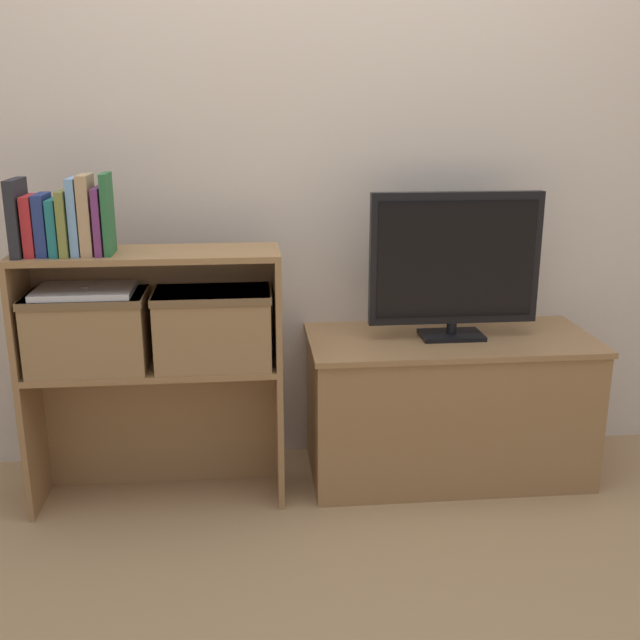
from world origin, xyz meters
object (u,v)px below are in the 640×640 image
storage_basket_left (88,328)px  book_olive (66,223)px  book_crimson (32,226)px  laptop (85,291)px  tv_stand (448,405)px  storage_basket_right (213,325)px  book_navy (44,225)px  book_plum (100,221)px  tv (455,262)px  book_charcoal (18,218)px  book_forest (108,214)px  book_tan (87,215)px  book_skyblue (76,216)px  book_teal (56,227)px

storage_basket_left → book_olive: bearing=-160.4°
book_crimson → laptop: book_crimson is taller
tv_stand → storage_basket_right: storage_basket_right is taller
book_navy → book_plum: (0.17, 0.00, 0.01)m
tv → book_olive: size_ratio=2.99×
book_plum → book_charcoal: bearing=180.0°
tv → book_crimson: bearing=-175.1°
book_forest → book_tan: bearing=180.0°
book_skyblue → book_forest: size_ratio=0.95×
book_forest → storage_basket_right: bearing=2.3°
book_crimson → storage_basket_right: 0.64m
storage_basket_right → book_teal: bearing=-178.5°
tv → storage_basket_left: bearing=-175.1°
book_teal → book_crimson: bearing=-180.0°
book_forest → storage_basket_right: book_forest is taller
storage_basket_right → laptop: 0.42m
storage_basket_right → laptop: size_ratio=1.24×
book_teal → tv: bearing=5.2°
tv_stand → laptop: size_ratio=3.31×
book_charcoal → laptop: bearing=4.0°
book_crimson → book_tan: bearing=0.0°
tv → storage_basket_right: (-0.83, -0.11, -0.17)m
tv_stand → book_crimson: (-1.38, -0.12, 0.70)m
book_forest → storage_basket_left: (-0.09, 0.01, -0.37)m
book_plum → storage_basket_left: (-0.07, 0.01, -0.35)m
book_crimson → tv_stand: bearing=5.0°
book_plum → book_tan: bearing=180.0°
storage_basket_right → laptop: laptop is taller
book_navy → book_skyblue: book_skyblue is taller
storage_basket_right → laptop: (-0.40, -0.00, 0.13)m
tv → book_forest: size_ratio=2.39×
tv_stand → book_tan: 1.42m
tv_stand → book_plum: book_plum is taller
tv_stand → book_skyblue: 1.44m
book_navy → book_charcoal: bearing=180.0°
storage_basket_left → tv: bearing=4.9°
book_navy → storage_basket_left: 0.36m
book_plum → storage_basket_left: book_plum is taller
laptop → storage_basket_left: bearing=90.0°
book_navy → book_teal: book_navy is taller
book_navy → book_forest: 0.20m
tv → book_plum: 1.19m
book_plum → laptop: (-0.07, 0.01, -0.22)m
book_olive → storage_basket_right: (0.44, 0.01, -0.35)m
book_navy → book_forest: book_forest is taller
book_teal → storage_basket_right: 0.58m
book_plum → laptop: bearing=169.8°
book_navy → book_tan: 0.14m
book_plum → book_crimson: bearing=-180.0°
book_forest → tv: bearing=5.9°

